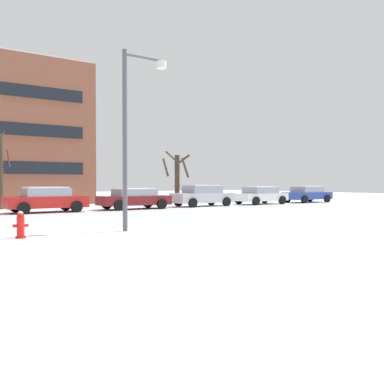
# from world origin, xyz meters

# --- Properties ---
(fire_hydrant) EXTENTS (0.44, 0.30, 0.81)m
(fire_hydrant) POSITION_xyz_m (0.95, -2.14, 0.41)
(fire_hydrant) COLOR red
(fire_hydrant) RESTS_ON ground
(street_lamp) EXTENTS (1.69, 0.36, 6.15)m
(street_lamp) POSITION_xyz_m (4.60, -2.18, 3.72)
(street_lamp) COLOR #4C4F54
(street_lamp) RESTS_ON ground
(parked_car_red) EXTENTS (4.36, 2.14, 1.42)m
(parked_car_red) POSITION_xyz_m (4.65, 8.75, 0.73)
(parked_car_red) COLOR red
(parked_car_red) RESTS_ON ground
(parked_car_maroon) EXTENTS (4.50, 2.06, 1.31)m
(parked_car_maroon) POSITION_xyz_m (10.05, 8.66, 0.68)
(parked_car_maroon) COLOR maroon
(parked_car_maroon) RESTS_ON ground
(parked_car_silver) EXTENTS (4.48, 2.02, 1.49)m
(parked_car_silver) POSITION_xyz_m (15.44, 8.90, 0.76)
(parked_car_silver) COLOR silver
(parked_car_silver) RESTS_ON ground
(parked_car_white) EXTENTS (4.24, 2.17, 1.36)m
(parked_car_white) POSITION_xyz_m (20.83, 8.79, 0.70)
(parked_car_white) COLOR white
(parked_car_white) RESTS_ON ground
(parked_car_blue) EXTENTS (4.41, 2.08, 1.37)m
(parked_car_blue) POSITION_xyz_m (26.23, 8.86, 0.71)
(parked_car_blue) COLOR #283D93
(parked_car_blue) RESTS_ON ground
(tree_far_left) EXTENTS (1.54, 1.53, 4.93)m
(tree_far_left) POSITION_xyz_m (3.10, 13.10, 2.39)
(tree_far_left) COLOR #423326
(tree_far_left) RESTS_ON ground
(tree_far_mid) EXTENTS (2.22, 2.20, 4.03)m
(tree_far_mid) POSITION_xyz_m (15.11, 11.75, 2.14)
(tree_far_mid) COLOR #423326
(tree_far_mid) RESTS_ON ground
(building_far_left) EXTENTS (10.81, 9.28, 11.01)m
(building_far_left) POSITION_xyz_m (5.22, 21.10, 5.50)
(building_far_left) COLOR brown
(building_far_left) RESTS_ON ground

